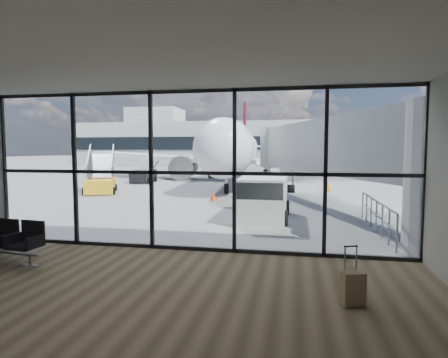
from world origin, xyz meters
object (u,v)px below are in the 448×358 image
(seating_row, at_px, (3,238))
(service_van, at_px, (264,197))
(suitcase, at_px, (353,289))
(mobile_stairs, at_px, (101,184))
(airliner, at_px, (239,149))
(belt_loader, at_px, (144,175))

(seating_row, distance_m, service_van, 9.25)
(suitcase, distance_m, mobile_stairs, 20.75)
(service_van, bearing_deg, mobile_stairs, 146.99)
(suitcase, distance_m, service_van, 8.52)
(seating_row, bearing_deg, mobile_stairs, 116.18)
(airliner, height_order, belt_loader, airliner)
(belt_loader, bearing_deg, airliner, 39.69)
(belt_loader, bearing_deg, suitcase, -63.68)
(seating_row, xyz_separation_m, belt_loader, (-5.59, 22.35, 0.05))
(airliner, relative_size, service_van, 8.98)
(service_van, height_order, mobile_stairs, mobile_stairs)
(service_van, relative_size, belt_loader, 0.96)
(suitcase, bearing_deg, service_van, 87.01)
(airliner, bearing_deg, service_van, -84.20)
(airliner, xyz_separation_m, service_van, (4.46, -22.40, -1.96))
(airliner, bearing_deg, belt_loader, -141.40)
(belt_loader, xyz_separation_m, mobile_stairs, (0.33, -7.98, -0.02))
(seating_row, xyz_separation_m, service_van, (6.10, 6.94, 0.32))
(seating_row, bearing_deg, service_van, 54.76)
(seating_row, height_order, service_van, service_van)
(airliner, xyz_separation_m, belt_loader, (-7.23, -7.00, -2.23))
(belt_loader, height_order, mobile_stairs, mobile_stairs)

